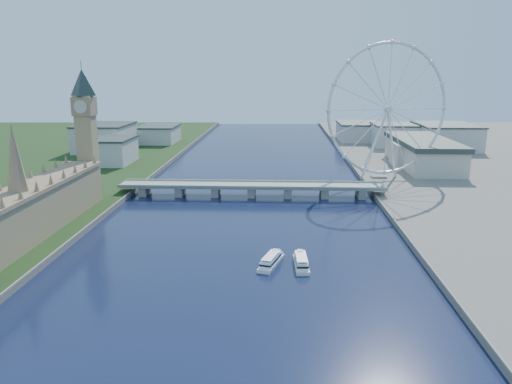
{
  "coord_description": "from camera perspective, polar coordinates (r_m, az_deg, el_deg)",
  "views": [
    {
      "loc": [
        23.13,
        -103.75,
        100.03
      ],
      "look_at": [
        7.92,
        210.0,
        24.79
      ],
      "focal_mm": 35.0,
      "sensor_mm": 36.0,
      "label": 1
    }
  ],
  "objects": [
    {
      "name": "parliament_range",
      "position": [
        323.16,
        -25.25,
        -2.47
      ],
      "size": [
        24.0,
        200.0,
        70.0
      ],
      "color": "tan",
      "rests_on": "ground"
    },
    {
      "name": "big_ben",
      "position": [
        411.94,
        -18.95,
        8.09
      ],
      "size": [
        20.02,
        20.02,
        110.0
      ],
      "color": "tan",
      "rests_on": "ground"
    },
    {
      "name": "westminster_bridge",
      "position": [
        415.06,
        -0.49,
        0.47
      ],
      "size": [
        220.0,
        22.0,
        9.5
      ],
      "color": "gray",
      "rests_on": "ground"
    },
    {
      "name": "london_eye",
      "position": [
        470.06,
        14.85,
        9.06
      ],
      "size": [
        113.6,
        39.12,
        124.3
      ],
      "color": "silver",
      "rests_on": "ground"
    },
    {
      "name": "county_hall",
      "position": [
        563.88,
        18.37,
        2.56
      ],
      "size": [
        54.0,
        144.0,
        35.0
      ],
      "primitive_type": null,
      "color": "beige",
      "rests_on": "ground"
    },
    {
      "name": "city_skyline",
      "position": [
        669.2,
        4.16,
        6.3
      ],
      "size": [
        505.0,
        280.0,
        32.0
      ],
      "color": "beige",
      "rests_on": "ground"
    },
    {
      "name": "tour_boat_near",
      "position": [
        268.93,
        1.7,
        -8.37
      ],
      "size": [
        15.29,
        29.41,
        6.29
      ],
      "primitive_type": null,
      "rotation": [
        0.0,
        0.0,
        -0.3
      ],
      "color": "white",
      "rests_on": "ground"
    },
    {
      "name": "tour_boat_far",
      "position": [
        268.41,
        5.18,
        -8.47
      ],
      "size": [
        8.62,
        29.23,
        6.39
      ],
      "primitive_type": null,
      "rotation": [
        0.0,
        0.0,
        0.04
      ],
      "color": "silver",
      "rests_on": "ground"
    }
  ]
}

